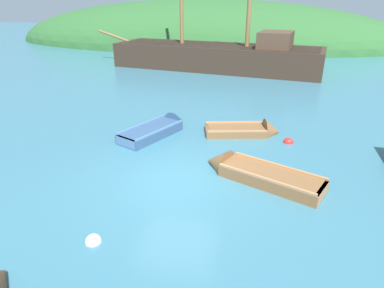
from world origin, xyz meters
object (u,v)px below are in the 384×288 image
at_px(rowboat_portside, 249,132).
at_px(rowboat_near_dock, 160,130).
at_px(buoy_red, 288,143).
at_px(sailing_ship, 218,60).
at_px(rowboat_outer_right, 253,174).
at_px(buoy_white, 93,242).

bearing_deg(rowboat_portside, rowboat_near_dock, 177.40).
bearing_deg(buoy_red, sailing_ship, 110.57).
xyz_separation_m(rowboat_near_dock, buoy_red, (5.05, 0.22, -0.13)).
height_order(rowboat_outer_right, rowboat_portside, rowboat_outer_right).
distance_m(sailing_ship, rowboat_near_dock, 13.70).
bearing_deg(sailing_ship, buoy_red, 118.29).
height_order(rowboat_portside, buoy_white, rowboat_portside).
height_order(rowboat_portside, buoy_red, rowboat_portside).
bearing_deg(rowboat_portside, sailing_ship, 90.23).
bearing_deg(buoy_white, rowboat_near_dock, 96.11).
relative_size(buoy_red, buoy_white, 1.03).
relative_size(rowboat_near_dock, buoy_red, 9.24).
xyz_separation_m(rowboat_portside, rowboat_near_dock, (-3.51, -0.77, 0.04)).
height_order(rowboat_portside, rowboat_near_dock, rowboat_near_dock).
height_order(rowboat_outer_right, buoy_red, rowboat_outer_right).
xyz_separation_m(sailing_ship, rowboat_outer_right, (3.97, -16.51, -0.54)).
relative_size(sailing_ship, rowboat_near_dock, 5.27).
distance_m(sailing_ship, rowboat_outer_right, 16.99).
bearing_deg(rowboat_outer_right, rowboat_near_dock, -12.93).
bearing_deg(buoy_white, rowboat_portside, 69.28).
relative_size(rowboat_portside, buoy_white, 8.61).
xyz_separation_m(sailing_ship, buoy_white, (0.72, -20.32, -0.66)).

